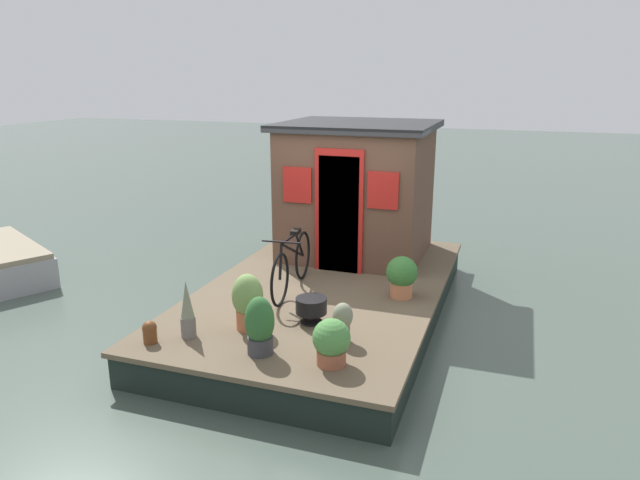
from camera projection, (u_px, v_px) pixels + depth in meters
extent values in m
plane|color=#47564C|center=(325.00, 315.00, 8.13)|extent=(60.00, 60.00, 0.00)
cube|color=brown|center=(325.00, 287.00, 8.01)|extent=(5.38, 3.12, 0.06)
cube|color=black|center=(325.00, 302.00, 8.07)|extent=(5.27, 3.05, 0.39)
cube|color=brown|center=(357.00, 193.00, 9.17)|extent=(1.90, 2.12, 1.99)
cube|color=#28282B|center=(358.00, 125.00, 8.89)|extent=(2.10, 2.32, 0.10)
cube|color=maroon|center=(339.00, 215.00, 8.33)|extent=(0.04, 0.60, 1.70)
cube|color=red|center=(339.00, 212.00, 8.32)|extent=(0.03, 0.72, 1.80)
cube|color=red|center=(383.00, 191.00, 8.02)|extent=(0.03, 0.44, 0.52)
cube|color=red|center=(297.00, 185.00, 8.43)|extent=(0.03, 0.44, 0.52)
torus|color=black|center=(280.00, 280.00, 7.21)|extent=(0.68, 0.10, 0.68)
torus|color=black|center=(303.00, 255.00, 8.18)|extent=(0.68, 0.10, 0.68)
cylinder|color=black|center=(293.00, 250.00, 7.67)|extent=(0.97, 0.12, 0.47)
cylinder|color=black|center=(289.00, 239.00, 7.46)|extent=(0.63, 0.09, 0.06)
cylinder|color=black|center=(299.00, 245.00, 7.97)|extent=(0.36, 0.07, 0.43)
cylinder|color=black|center=(281.00, 262.00, 7.19)|extent=(0.12, 0.05, 0.44)
cube|color=black|center=(296.00, 232.00, 7.75)|extent=(0.21, 0.12, 0.06)
cylinder|color=black|center=(281.00, 242.00, 7.16)|extent=(0.07, 0.50, 0.02)
cylinder|color=#38383D|center=(260.00, 345.00, 6.03)|extent=(0.27, 0.27, 0.19)
ellipsoid|color=#2D602D|center=(260.00, 321.00, 5.95)|extent=(0.31, 0.31, 0.52)
cylinder|color=slate|center=(188.00, 327.00, 6.40)|extent=(0.17, 0.17, 0.23)
cone|color=gray|center=(187.00, 299.00, 6.31)|extent=(0.15, 0.15, 0.42)
cylinder|color=#935138|center=(331.00, 357.00, 5.80)|extent=(0.30, 0.30, 0.16)
sphere|color=#4C8942|center=(331.00, 338.00, 5.74)|extent=(0.38, 0.38, 0.38)
cylinder|color=slate|center=(343.00, 333.00, 6.30)|extent=(0.16, 0.16, 0.20)
ellipsoid|color=gray|center=(343.00, 316.00, 6.24)|extent=(0.22, 0.22, 0.29)
cylinder|color=#B2603D|center=(248.00, 319.00, 6.61)|extent=(0.27, 0.27, 0.23)
ellipsoid|color=#70934C|center=(247.00, 295.00, 6.53)|extent=(0.36, 0.36, 0.50)
cylinder|color=#C6754C|center=(401.00, 290.00, 7.55)|extent=(0.29, 0.29, 0.20)
sphere|color=#387533|center=(402.00, 272.00, 7.48)|extent=(0.41, 0.41, 0.41)
cylinder|color=black|center=(311.00, 305.00, 6.74)|extent=(0.37, 0.37, 0.18)
cylinder|color=black|center=(311.00, 318.00, 6.78)|extent=(0.04, 0.04, 0.12)
cylinder|color=black|center=(311.00, 322.00, 6.80)|extent=(0.26, 0.26, 0.02)
cylinder|color=brown|center=(150.00, 335.00, 6.26)|extent=(0.15, 0.15, 0.17)
sphere|color=brown|center=(149.00, 328.00, 6.24)|extent=(0.16, 0.16, 0.16)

